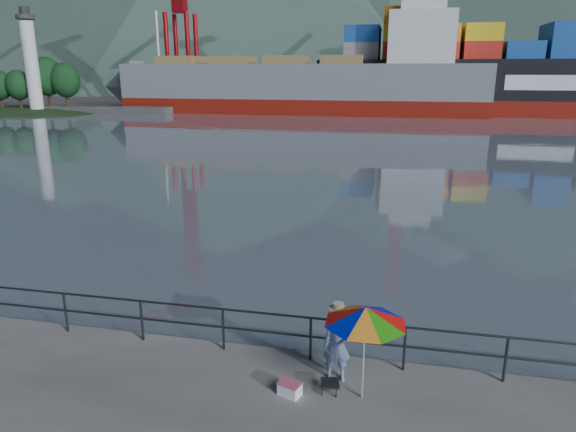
{
  "coord_description": "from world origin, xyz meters",
  "views": [
    {
      "loc": [
        4.62,
        -8.19,
        6.14
      ],
      "look_at": [
        1.57,
        6.0,
        2.0
      ],
      "focal_mm": 32.0,
      "sensor_mm": 36.0,
      "label": 1
    }
  ],
  "objects_px": {
    "cooler_bag": "(290,389)",
    "container_ship": "(548,72)",
    "bulk_carrier": "(313,84)",
    "beach_umbrella": "(365,315)",
    "fisherman": "(337,345)"
  },
  "relations": [
    {
      "from": "fisherman",
      "to": "beach_umbrella",
      "type": "xyz_separation_m",
      "value": [
        0.56,
        -0.53,
        0.98
      ]
    },
    {
      "from": "fisherman",
      "to": "cooler_bag",
      "type": "height_order",
      "value": "fisherman"
    },
    {
      "from": "bulk_carrier",
      "to": "fisherman",
      "type": "bearing_deg",
      "value": -80.16
    },
    {
      "from": "beach_umbrella",
      "to": "bulk_carrier",
      "type": "distance_m",
      "value": 71.25
    },
    {
      "from": "cooler_bag",
      "to": "beach_umbrella",
      "type": "bearing_deg",
      "value": 29.23
    },
    {
      "from": "cooler_bag",
      "to": "container_ship",
      "type": "relative_size",
      "value": 0.01
    },
    {
      "from": "bulk_carrier",
      "to": "container_ship",
      "type": "bearing_deg",
      "value": 6.01
    },
    {
      "from": "bulk_carrier",
      "to": "cooler_bag",
      "type": "bearing_deg",
      "value": -80.91
    },
    {
      "from": "bulk_carrier",
      "to": "container_ship",
      "type": "distance_m",
      "value": 33.77
    },
    {
      "from": "cooler_bag",
      "to": "bulk_carrier",
      "type": "height_order",
      "value": "bulk_carrier"
    },
    {
      "from": "beach_umbrella",
      "to": "fisherman",
      "type": "bearing_deg",
      "value": 136.65
    },
    {
      "from": "beach_umbrella",
      "to": "cooler_bag",
      "type": "bearing_deg",
      "value": -171.42
    },
    {
      "from": "beach_umbrella",
      "to": "container_ship",
      "type": "distance_m",
      "value": 76.63
    },
    {
      "from": "cooler_bag",
      "to": "bulk_carrier",
      "type": "bearing_deg",
      "value": 119.73
    },
    {
      "from": "beach_umbrella",
      "to": "container_ship",
      "type": "relative_size",
      "value": 0.03
    }
  ]
}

